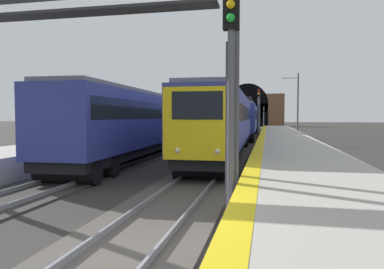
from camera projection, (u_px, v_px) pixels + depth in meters
The scene contains 12 objects.
ground_plane at pixel (117, 258), 6.63m from camera, with size 320.00×320.00×0.00m, color #302D2B.
platform_right at pixel (349, 248), 5.76m from camera, with size 112.00×4.01×1.03m, color #ADA89E.
platform_right_edge_strip at pixel (240, 210), 6.10m from camera, with size 112.00×0.50×0.01m, color yellow.
track_main_line at pixel (117, 256), 6.62m from camera, with size 160.00×3.02×0.21m.
train_main_approaching at pixel (245, 119), 43.50m from camera, with size 62.09×3.11×5.00m.
train_adjacent_platform at pixel (198, 119), 40.91m from camera, with size 57.68×3.30×4.99m.
railway_signal_near at pixel (231, 83), 8.36m from camera, with size 0.39×0.38×5.69m.
railway_signal_mid at pixel (259, 111), 34.68m from camera, with size 0.39×0.38×5.33m.
railway_signal_far at pixel (264, 115), 79.45m from camera, with size 0.39×0.38×4.90m.
overhead_signal_gantry at pixel (84, 37), 10.37m from camera, with size 0.70×9.03×6.45m.
tunnel_portal at pixel (248, 110), 96.40m from camera, with size 2.42×19.17×11.40m.
catenary_mast_near at pixel (298, 104), 45.09m from camera, with size 0.22×2.13×8.08m.
Camera 1 is at (-6.07, -2.72, 2.64)m, focal length 33.38 mm.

